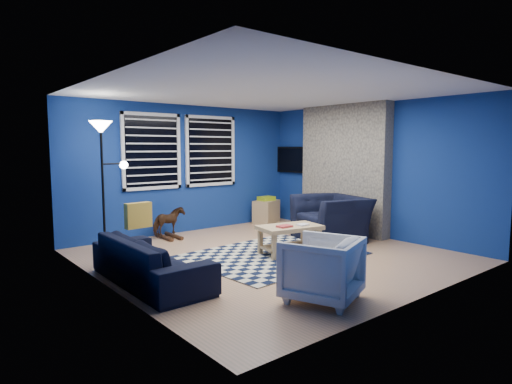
% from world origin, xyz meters
% --- Properties ---
extents(floor, '(5.00, 5.00, 0.00)m').
position_xyz_m(floor, '(0.00, 0.00, 0.00)').
color(floor, tan).
rests_on(floor, ground).
extents(ceiling, '(5.00, 5.00, 0.00)m').
position_xyz_m(ceiling, '(0.00, 0.00, 2.50)').
color(ceiling, white).
rests_on(ceiling, wall_back).
extents(wall_back, '(5.00, 0.00, 5.00)m').
position_xyz_m(wall_back, '(0.00, 2.50, 1.25)').
color(wall_back, navy).
rests_on(wall_back, floor).
extents(wall_left, '(0.00, 5.00, 5.00)m').
position_xyz_m(wall_left, '(-2.50, 0.00, 1.25)').
color(wall_left, navy).
rests_on(wall_left, floor).
extents(wall_right, '(0.00, 5.00, 5.00)m').
position_xyz_m(wall_right, '(2.50, 0.00, 1.25)').
color(wall_right, navy).
rests_on(wall_right, floor).
extents(fireplace, '(0.65, 2.00, 2.50)m').
position_xyz_m(fireplace, '(2.36, 0.50, 1.20)').
color(fireplace, gray).
rests_on(fireplace, floor).
extents(window_left, '(1.17, 0.06, 1.42)m').
position_xyz_m(window_left, '(-0.75, 2.46, 1.60)').
color(window_left, black).
rests_on(window_left, wall_back).
extents(window_right, '(1.17, 0.06, 1.42)m').
position_xyz_m(window_right, '(0.55, 2.46, 1.60)').
color(window_right, black).
rests_on(window_right, wall_back).
extents(tv, '(0.07, 1.00, 0.58)m').
position_xyz_m(tv, '(2.45, 2.00, 1.40)').
color(tv, black).
rests_on(tv, wall_right).
extents(rug, '(2.62, 2.15, 0.02)m').
position_xyz_m(rug, '(0.02, -0.04, 0.01)').
color(rug, black).
rests_on(rug, floor).
extents(sofa, '(1.97, 0.77, 0.57)m').
position_xyz_m(sofa, '(-2.02, -0.08, 0.29)').
color(sofa, black).
rests_on(sofa, floor).
extents(armchair_big, '(1.46, 1.35, 0.79)m').
position_xyz_m(armchair_big, '(1.63, 0.16, 0.40)').
color(armchair_big, black).
rests_on(armchair_big, floor).
extents(armchair_bent, '(0.99, 1.00, 0.71)m').
position_xyz_m(armchair_bent, '(-0.84, -1.84, 0.35)').
color(armchair_bent, gray).
rests_on(armchair_bent, floor).
extents(rocking_horse, '(0.36, 0.63, 0.50)m').
position_xyz_m(rocking_horse, '(-0.62, 2.13, 0.32)').
color(rocking_horse, '#442115').
rests_on(rocking_horse, floor).
extents(coffee_table, '(1.05, 0.73, 0.48)m').
position_xyz_m(coffee_table, '(0.29, -0.15, 0.33)').
color(coffee_table, tan).
rests_on(coffee_table, rug).
extents(cabinet, '(0.70, 0.59, 0.59)m').
position_xyz_m(cabinet, '(1.86, 2.25, 0.26)').
color(cabinet, tan).
rests_on(cabinet, floor).
extents(floor_lamp, '(0.57, 0.35, 2.08)m').
position_xyz_m(floor_lamp, '(-1.90, 1.78, 1.71)').
color(floor_lamp, black).
rests_on(floor_lamp, floor).
extents(throw_pillow, '(0.37, 0.14, 0.35)m').
position_xyz_m(throw_pillow, '(-1.87, 0.59, 0.75)').
color(throw_pillow, gold).
rests_on(throw_pillow, sofa).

